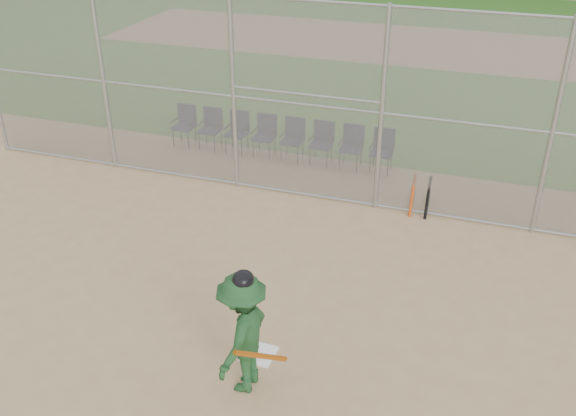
% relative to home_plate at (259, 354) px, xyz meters
% --- Properties ---
extents(ground, '(100.00, 100.00, 0.00)m').
position_rel_home_plate_xyz_m(ground, '(-0.35, -0.17, -0.01)').
color(ground, tan).
rests_on(ground, ground).
extents(grass_strip, '(100.00, 100.00, 0.00)m').
position_rel_home_plate_xyz_m(grass_strip, '(-0.35, 17.83, -0.00)').
color(grass_strip, '#2D5F1C').
rests_on(grass_strip, ground).
extents(dirt_patch_far, '(24.00, 24.00, 0.00)m').
position_rel_home_plate_xyz_m(dirt_patch_far, '(-0.35, 17.83, -0.00)').
color(dirt_patch_far, tan).
rests_on(dirt_patch_far, ground).
extents(backstop_fence, '(16.09, 0.09, 4.00)m').
position_rel_home_plate_xyz_m(backstop_fence, '(-0.35, 4.83, 2.06)').
color(backstop_fence, gray).
rests_on(backstop_fence, ground).
extents(home_plate, '(0.47, 0.47, 0.02)m').
position_rel_home_plate_xyz_m(home_plate, '(0.00, 0.00, 0.00)').
color(home_plate, white).
rests_on(home_plate, ground).
extents(batter_at_plate, '(1.01, 1.30, 1.83)m').
position_rel_home_plate_xyz_m(batter_at_plate, '(0.04, -0.61, 0.87)').
color(batter_at_plate, '#1C4722').
rests_on(batter_at_plate, ground).
extents(spare_bats, '(0.36, 0.33, 0.83)m').
position_rel_home_plate_xyz_m(spare_bats, '(1.53, 4.79, 0.40)').
color(spare_bats, '#D84C14').
rests_on(spare_bats, ground).
extents(chair_0, '(0.54, 0.52, 0.96)m').
position_rel_home_plate_xyz_m(chair_0, '(-4.44, 6.50, 0.47)').
color(chair_0, '#0E1635').
rests_on(chair_0, ground).
extents(chair_1, '(0.54, 0.52, 0.96)m').
position_rel_home_plate_xyz_m(chair_1, '(-3.75, 6.50, 0.47)').
color(chair_1, '#0E1635').
rests_on(chair_1, ground).
extents(chair_2, '(0.54, 0.52, 0.96)m').
position_rel_home_plate_xyz_m(chair_2, '(-3.05, 6.50, 0.47)').
color(chair_2, '#0E1635').
rests_on(chair_2, ground).
extents(chair_3, '(0.54, 0.52, 0.96)m').
position_rel_home_plate_xyz_m(chair_3, '(-2.36, 6.50, 0.47)').
color(chair_3, '#0E1635').
rests_on(chair_3, ground).
extents(chair_4, '(0.54, 0.52, 0.96)m').
position_rel_home_plate_xyz_m(chair_4, '(-1.67, 6.50, 0.47)').
color(chair_4, '#0E1635').
rests_on(chair_4, ground).
extents(chair_5, '(0.54, 0.52, 0.96)m').
position_rel_home_plate_xyz_m(chair_5, '(-0.97, 6.50, 0.47)').
color(chair_5, '#0E1635').
rests_on(chair_5, ground).
extents(chair_6, '(0.54, 0.52, 0.96)m').
position_rel_home_plate_xyz_m(chair_6, '(-0.28, 6.50, 0.47)').
color(chair_6, '#0E1635').
rests_on(chair_6, ground).
extents(chair_7, '(0.54, 0.52, 0.96)m').
position_rel_home_plate_xyz_m(chair_7, '(0.41, 6.50, 0.47)').
color(chair_7, '#0E1635').
rests_on(chair_7, ground).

